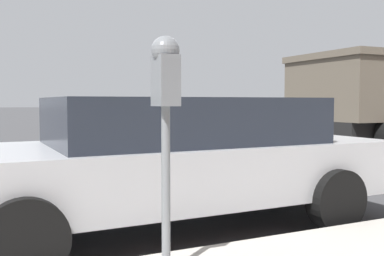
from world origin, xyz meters
name	(u,v)px	position (x,y,z in m)	size (l,w,h in m)	color
ground_plane	(155,203)	(0.00, 0.00, 0.00)	(220.00, 220.00, 0.00)	#424244
parking_meter	(166,93)	(-2.62, 0.91, 1.38)	(0.21, 0.19, 1.62)	gray
car_silver	(172,158)	(-1.10, 0.22, 0.74)	(2.05, 4.88, 1.37)	#B7BABF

